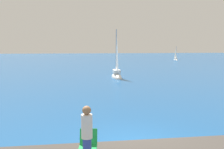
% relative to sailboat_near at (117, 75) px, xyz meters
% --- Properties ---
extents(ground_plane, '(160.00, 160.00, 0.00)m').
position_rel_sailboat_near_xyz_m(ground_plane, '(-1.46, -19.00, -0.33)').
color(ground_plane, navy).
extents(sailboat_near, '(1.22, 3.33, 6.12)m').
position_rel_sailboat_near_xyz_m(sailboat_near, '(0.00, 0.00, 0.00)').
color(sailboat_near, white).
rests_on(sailboat_near, ground).
extents(sailboat_far, '(0.78, 1.88, 3.43)m').
position_rel_sailboat_near_xyz_m(sailboat_far, '(16.36, 26.11, -0.15)').
color(sailboat_far, white).
rests_on(sailboat_far, ground).
extents(person_standing, '(0.28, 0.28, 1.62)m').
position_rel_sailboat_near_xyz_m(person_standing, '(-3.31, -22.59, 1.50)').
color(person_standing, '#334CB2').
rests_on(person_standing, shore_ledge).
extents(beach_chair, '(0.54, 0.64, 0.80)m').
position_rel_sailboat_near_xyz_m(beach_chair, '(-3.29, -22.09, 1.08)').
color(beach_chair, green).
rests_on(beach_chair, shore_ledge).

